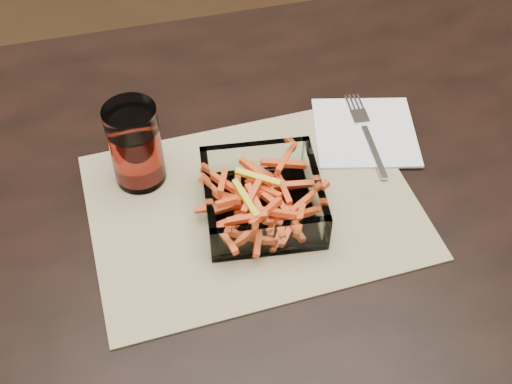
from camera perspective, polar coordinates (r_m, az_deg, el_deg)
dining_table at (r=1.01m, az=6.11°, el=-1.97°), size 1.60×0.90×0.75m
placemat at (r=0.90m, az=-0.25°, el=-1.21°), size 0.46×0.35×0.00m
glass_bowl at (r=0.87m, az=0.58°, el=-0.66°), size 0.17×0.17×0.06m
tumbler at (r=0.91m, az=-10.64°, el=3.91°), size 0.07×0.07×0.13m
napkin at (r=1.01m, az=9.66°, el=5.29°), size 0.19×0.19×0.00m
fork at (r=1.01m, az=9.73°, el=5.35°), size 0.03×0.19×0.00m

